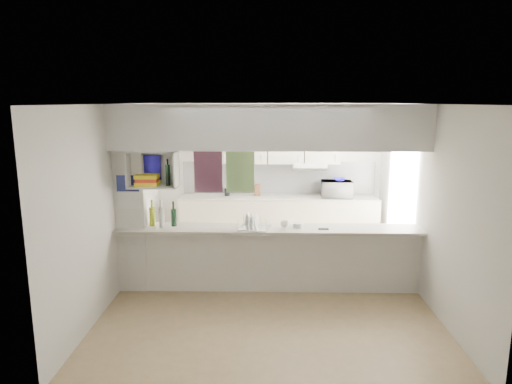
{
  "coord_description": "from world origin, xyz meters",
  "views": [
    {
      "loc": [
        -0.04,
        -6.09,
        2.63
      ],
      "look_at": [
        -0.18,
        0.5,
        1.32
      ],
      "focal_mm": 32.0,
      "sensor_mm": 36.0,
      "label": 1
    }
  ],
  "objects_px": {
    "bowl": "(339,180)",
    "wine_bottles": "(157,217)",
    "microwave": "(337,189)",
    "dish_rack": "(254,222)"
  },
  "relations": [
    {
      "from": "bowl",
      "to": "wine_bottles",
      "type": "relative_size",
      "value": 0.42
    },
    {
      "from": "bowl",
      "to": "dish_rack",
      "type": "height_order",
      "value": "bowl"
    },
    {
      "from": "bowl",
      "to": "wine_bottles",
      "type": "xyz_separation_m",
      "value": [
        -2.83,
        -2.02,
        -0.19
      ]
    },
    {
      "from": "microwave",
      "to": "dish_rack",
      "type": "relative_size",
      "value": 1.16
    },
    {
      "from": "bowl",
      "to": "dish_rack",
      "type": "bearing_deg",
      "value": -125.19
    },
    {
      "from": "microwave",
      "to": "bowl",
      "type": "distance_m",
      "value": 0.18
    },
    {
      "from": "microwave",
      "to": "wine_bottles",
      "type": "bearing_deg",
      "value": 36.35
    },
    {
      "from": "microwave",
      "to": "wine_bottles",
      "type": "distance_m",
      "value": 3.46
    },
    {
      "from": "bowl",
      "to": "dish_rack",
      "type": "relative_size",
      "value": 0.47
    },
    {
      "from": "microwave",
      "to": "wine_bottles",
      "type": "relative_size",
      "value": 1.03
    }
  ]
}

